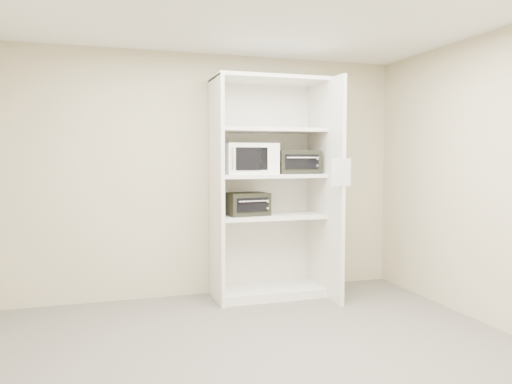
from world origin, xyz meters
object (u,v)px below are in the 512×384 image
object	(u,v)px
toaster_oven_upper	(298,162)
toaster_oven_lower	(247,204)
shelving_unit	(273,195)
microwave	(249,159)

from	to	relation	value
toaster_oven_upper	toaster_oven_lower	bearing A→B (deg)	-176.75
shelving_unit	microwave	size ratio (longest dim) A/B	4.33
shelving_unit	toaster_oven_upper	world-z (taller)	shelving_unit
toaster_oven_upper	microwave	bearing A→B (deg)	-179.19
microwave	toaster_oven_lower	bearing A→B (deg)	-149.76
shelving_unit	toaster_oven_lower	xyz separation A→B (m)	(-0.30, -0.00, -0.09)
toaster_oven_upper	toaster_oven_lower	world-z (taller)	toaster_oven_upper
shelving_unit	toaster_oven_lower	distance (m)	0.32
microwave	toaster_oven_upper	xyz separation A→B (m)	(0.55, -0.05, -0.04)
toaster_oven_lower	toaster_oven_upper	bearing A→B (deg)	-10.09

